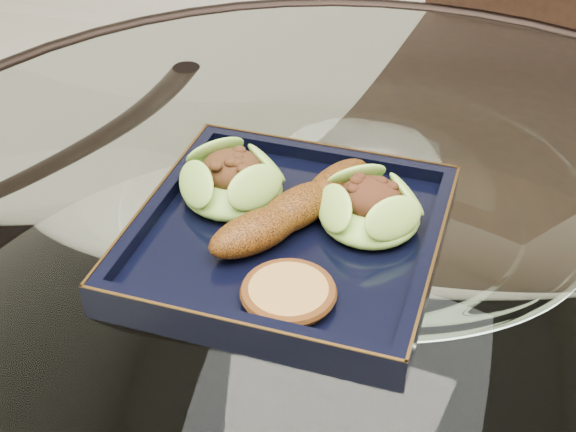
# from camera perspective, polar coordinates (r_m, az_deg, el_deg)

# --- Properties ---
(dining_table) EXTENTS (1.13, 1.13, 0.77)m
(dining_table) POSITION_cam_1_polar(r_m,az_deg,el_deg) (0.88, 4.08, -9.42)
(dining_table) COLOR white
(dining_table) RESTS_ON ground
(dining_chair) EXTENTS (0.51, 0.51, 1.04)m
(dining_chair) POSITION_cam_1_polar(r_m,az_deg,el_deg) (1.27, 16.83, 4.50)
(dining_chair) COLOR black
(dining_chair) RESTS_ON ground
(navy_plate) EXTENTS (0.28, 0.28, 0.02)m
(navy_plate) POSITION_cam_1_polar(r_m,az_deg,el_deg) (0.73, -0.00, -1.87)
(navy_plate) COLOR black
(navy_plate) RESTS_ON dining_table
(lettuce_wrap_left) EXTENTS (0.13, 0.13, 0.03)m
(lettuce_wrap_left) POSITION_cam_1_polar(r_m,az_deg,el_deg) (0.76, -3.98, 2.33)
(lettuce_wrap_left) COLOR #5C912A
(lettuce_wrap_left) RESTS_ON navy_plate
(lettuce_wrap_right) EXTENTS (0.11, 0.11, 0.03)m
(lettuce_wrap_right) POSITION_cam_1_polar(r_m,az_deg,el_deg) (0.73, 5.86, 0.38)
(lettuce_wrap_right) COLOR #6FA730
(lettuce_wrap_right) RESTS_ON navy_plate
(roasted_plantain) EXTENTS (0.13, 0.18, 0.04)m
(roasted_plantain) POSITION_cam_1_polar(r_m,az_deg,el_deg) (0.73, 0.66, 0.59)
(roasted_plantain) COLOR #6B370B
(roasted_plantain) RESTS_ON navy_plate
(crumb_patty) EXTENTS (0.08, 0.08, 0.01)m
(crumb_patty) POSITION_cam_1_polar(r_m,az_deg,el_deg) (0.66, 0.03, -5.55)
(crumb_patty) COLOR #BB823E
(crumb_patty) RESTS_ON navy_plate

